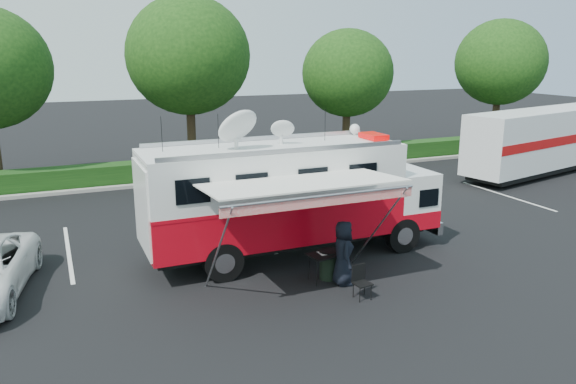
% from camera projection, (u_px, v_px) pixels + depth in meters
% --- Properties ---
extents(ground_plane, '(120.00, 120.00, 0.00)m').
position_uv_depth(ground_plane, '(294.00, 254.00, 17.57)').
color(ground_plane, black).
rests_on(ground_plane, ground).
extents(back_border, '(60.00, 6.14, 8.87)m').
position_uv_depth(back_border, '(212.00, 75.00, 28.27)').
color(back_border, '#9E998E').
rests_on(back_border, ground_plane).
extents(stall_lines, '(24.12, 5.50, 0.01)m').
position_uv_depth(stall_lines, '(248.00, 229.00, 20.05)').
color(stall_lines, silver).
rests_on(stall_lines, ground_plane).
extents(command_truck, '(9.26, 2.55, 4.45)m').
position_uv_depth(command_truck, '(292.00, 196.00, 17.07)').
color(command_truck, black).
rests_on(command_truck, ground_plane).
extents(awning, '(5.06, 2.61, 3.05)m').
position_uv_depth(awning, '(304.00, 187.00, 14.16)').
color(awning, silver).
rests_on(awning, ground_plane).
extents(person, '(0.78, 0.99, 1.79)m').
position_uv_depth(person, '(342.00, 284.00, 15.37)').
color(person, black).
rests_on(person, ground_plane).
extents(folding_table, '(1.04, 0.81, 0.80)m').
position_uv_depth(folding_table, '(326.00, 255.00, 15.39)').
color(folding_table, black).
rests_on(folding_table, ground_plane).
extents(folding_chair, '(0.46, 0.48, 0.87)m').
position_uv_depth(folding_chair, '(361.00, 279.00, 14.40)').
color(folding_chair, black).
rests_on(folding_chair, ground_plane).
extents(trash_bin, '(0.55, 0.55, 0.82)m').
position_uv_depth(trash_bin, '(329.00, 265.00, 15.62)').
color(trash_bin, black).
rests_on(trash_bin, ground_plane).
extents(semi_trailer, '(10.93, 4.61, 3.30)m').
position_uv_depth(semi_trailer, '(543.00, 140.00, 28.58)').
color(semi_trailer, silver).
rests_on(semi_trailer, ground_plane).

